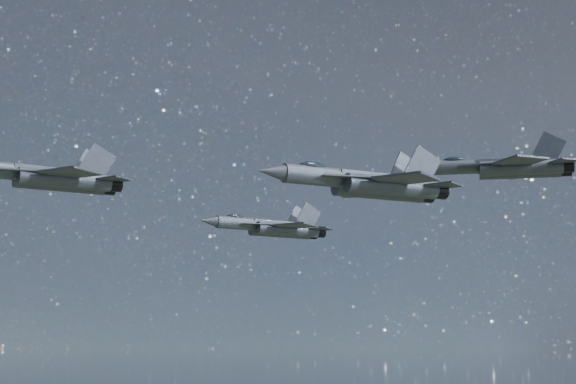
{
  "coord_description": "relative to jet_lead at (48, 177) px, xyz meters",
  "views": [
    {
      "loc": [
        -4.8,
        -83.68,
        132.26
      ],
      "look_at": [
        1.69,
        1.14,
        147.43
      ],
      "focal_mm": 55.0,
      "sensor_mm": 36.0,
      "label": 1
    }
  ],
  "objects": [
    {
      "name": "jet_slot",
      "position": [
        44.04,
        -1.69,
        1.29
      ],
      "size": [
        16.31,
        11.05,
        4.1
      ],
      "rotation": [
        0.0,
        0.0,
        -0.27
      ],
      "color": "#353A42"
    },
    {
      "name": "jet_lead",
      "position": [
        0.0,
        0.0,
        0.0
      ],
      "size": [
        17.89,
        11.73,
        4.61
      ],
      "rotation": [
        0.0,
        0.0,
        0.43
      ],
      "color": "#353A42"
    },
    {
      "name": "jet_right",
      "position": [
        28.75,
        -12.84,
        -2.63
      ],
      "size": [
        17.53,
        11.64,
        4.46
      ],
      "rotation": [
        0.0,
        0.0,
        0.37
      ],
      "color": "#353A42"
    },
    {
      "name": "jet_left",
      "position": [
        22.82,
        20.91,
        -1.75
      ],
      "size": [
        16.46,
        10.8,
        4.24
      ],
      "rotation": [
        0.0,
        0.0,
        0.42
      ],
      "color": "#353A42"
    }
  ]
}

